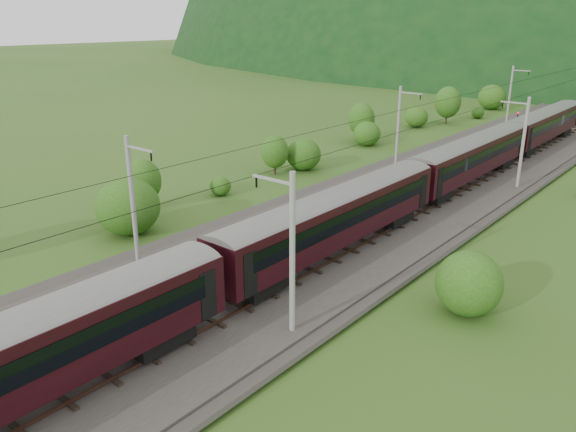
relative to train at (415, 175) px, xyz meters
The scene contains 14 objects.
ground 19.88m from the train, 97.04° to the right, with size 600.00×600.00×0.00m, color #30541A.
railbed 10.26m from the train, 104.26° to the right, with size 14.00×220.00×0.30m, color #38332D.
track_left 11.01m from the train, 116.94° to the right, with size 2.40×220.00×0.27m.
track_right 9.90m from the train, 90.00° to the right, with size 2.40×220.00×0.27m.
catenary_left 15.22m from the train, 124.16° to the left, with size 2.54×192.28×8.00m.
catenary_right 13.15m from the train, 73.49° to the left, with size 2.54×192.28×8.00m.
overhead_wires 10.44m from the train, 104.26° to the right, with size 4.83×198.00×0.03m.
mountain_ridge 306.11m from the train, 113.57° to the left, with size 336.00×280.00×132.00m, color #113315.
train is the anchor object (origin of this frame).
hazard_post_near 9.15m from the train, 108.65° to the left, with size 0.15×0.15×1.43m, color red.
hazard_post_far 38.63m from the train, 92.89° to the left, with size 0.18×0.18×1.65m, color red.
signal 42.14m from the train, 98.43° to the left, with size 0.24×0.24×2.13m.
vegetation_left 16.87m from the train, 161.50° to the right, with size 11.21×142.27×6.97m.
vegetation_right 23.19m from the train, 66.30° to the right, with size 5.98×96.03×3.11m.
Camera 1 is at (21.42, -18.57, 14.74)m, focal length 35.00 mm.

